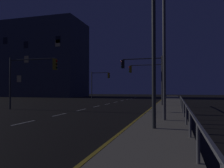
# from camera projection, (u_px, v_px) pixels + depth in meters

# --- Properties ---
(ground_plane) EXTENTS (112.00, 112.00, 0.00)m
(ground_plane) POSITION_uv_depth(u_px,v_px,m) (84.00, 109.00, 20.66)
(ground_plane) COLOR black
(ground_plane) RESTS_ON ground
(sidewalk_right) EXTENTS (2.72, 77.00, 0.14)m
(sidewalk_right) POSITION_uv_depth(u_px,v_px,m) (167.00, 111.00, 18.63)
(sidewalk_right) COLOR gray
(sidewalk_right) RESTS_ON ground
(lane_markings_center) EXTENTS (0.14, 50.00, 0.01)m
(lane_markings_center) POSITION_uv_depth(u_px,v_px,m) (97.00, 106.00, 24.03)
(lane_markings_center) COLOR silver
(lane_markings_center) RESTS_ON ground
(lane_edge_line) EXTENTS (0.14, 53.00, 0.01)m
(lane_edge_line) POSITION_uv_depth(u_px,v_px,m) (153.00, 107.00, 23.88)
(lane_edge_line) COLOR gold
(lane_edge_line) RESTS_ON ground
(traffic_light_far_center) EXTENTS (4.67, 0.35, 5.34)m
(traffic_light_far_center) POSITION_uv_depth(u_px,v_px,m) (143.00, 70.00, 24.79)
(traffic_light_far_center) COLOR #38383D
(traffic_light_far_center) RESTS_ON sidewalk_right
(traffic_light_mid_right) EXTENTS (3.64, 0.37, 5.08)m
(traffic_light_mid_right) POSITION_uv_depth(u_px,v_px,m) (100.00, 80.00, 41.02)
(traffic_light_mid_right) COLOR #38383D
(traffic_light_mid_right) RESTS_ON ground
(traffic_light_mid_left) EXTENTS (4.62, 0.38, 5.22)m
(traffic_light_mid_left) POSITION_uv_depth(u_px,v_px,m) (147.00, 74.00, 30.13)
(traffic_light_mid_left) COLOR #4C4C51
(traffic_light_mid_left) RESTS_ON sidewalk_right
(traffic_light_near_right) EXTENTS (4.98, 0.34, 4.82)m
(traffic_light_near_right) POSITION_uv_depth(u_px,v_px,m) (31.00, 72.00, 20.27)
(traffic_light_near_right) COLOR #2D3033
(traffic_light_near_right) RESTS_ON ground
(street_lamp_median) EXTENTS (1.92, 1.17, 8.09)m
(street_lamp_median) POSITION_uv_depth(u_px,v_px,m) (159.00, 36.00, 12.94)
(street_lamp_median) COLOR #4C4C51
(street_lamp_median) RESTS_ON sidewalk_right
(street_lamp_far_end) EXTENTS (1.59, 1.36, 7.27)m
(street_lamp_far_end) POSITION_uv_depth(u_px,v_px,m) (148.00, 30.00, 9.95)
(street_lamp_far_end) COLOR #2D3033
(street_lamp_far_end) RESTS_ON sidewalk_right
(barrier_fence) EXTENTS (0.09, 26.99, 0.98)m
(barrier_fence) POSITION_uv_depth(u_px,v_px,m) (185.00, 107.00, 12.50)
(barrier_fence) COLOR #59595E
(barrier_fence) RESTS_ON sidewalk_right
(building_distant) EXTENTS (23.95, 10.90, 17.85)m
(building_distant) POSITION_uv_depth(u_px,v_px,m) (36.00, 60.00, 55.31)
(building_distant) COLOR #3D424C
(building_distant) RESTS_ON ground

